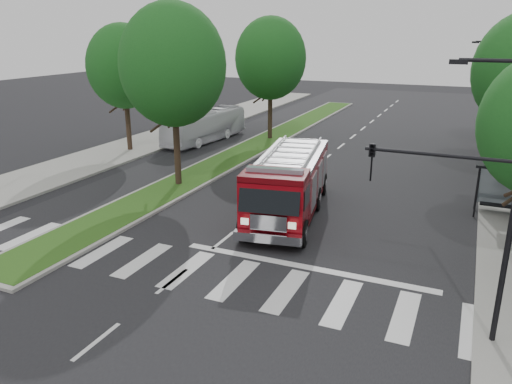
# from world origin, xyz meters

# --- Properties ---
(ground) EXTENTS (140.00, 140.00, 0.00)m
(ground) POSITION_xyz_m (0.00, 0.00, 0.00)
(ground) COLOR black
(ground) RESTS_ON ground
(sidewalk_left) EXTENTS (5.00, 80.00, 0.15)m
(sidewalk_left) POSITION_xyz_m (-14.50, 10.00, 0.07)
(sidewalk_left) COLOR gray
(sidewalk_left) RESTS_ON ground
(median) EXTENTS (3.00, 50.00, 0.15)m
(median) POSITION_xyz_m (-6.00, 18.00, 0.08)
(median) COLOR gray
(median) RESTS_ON ground
(bus_shelter) EXTENTS (3.20, 1.60, 2.61)m
(bus_shelter) POSITION_xyz_m (11.20, 8.15, 2.04)
(bus_shelter) COLOR black
(bus_shelter) RESTS_ON ground
(tree_median_near) EXTENTS (5.80, 5.80, 10.16)m
(tree_median_near) POSITION_xyz_m (-6.00, 6.00, 6.81)
(tree_median_near) COLOR black
(tree_median_near) RESTS_ON ground
(tree_median_far) EXTENTS (5.60, 5.60, 9.72)m
(tree_median_far) POSITION_xyz_m (-6.00, 20.00, 6.49)
(tree_median_far) COLOR black
(tree_median_far) RESTS_ON ground
(tree_left_mid) EXTENTS (5.20, 5.20, 9.16)m
(tree_left_mid) POSITION_xyz_m (-14.00, 12.00, 6.16)
(tree_left_mid) COLOR black
(tree_left_mid) RESTS_ON ground
(streetlight_right_near) EXTENTS (4.08, 0.22, 8.00)m
(streetlight_right_near) POSITION_xyz_m (9.61, -3.50, 4.67)
(streetlight_right_near) COLOR black
(streetlight_right_near) RESTS_ON ground
(streetlight_right_far) EXTENTS (2.11, 0.20, 8.00)m
(streetlight_right_far) POSITION_xyz_m (10.35, 20.00, 4.48)
(streetlight_right_far) COLOR black
(streetlight_right_far) RESTS_ON ground
(fire_engine) EXTENTS (4.28, 9.65, 3.23)m
(fire_engine) POSITION_xyz_m (1.45, 4.11, 1.55)
(fire_engine) COLOR #550409
(fire_engine) RESTS_ON ground
(city_bus) EXTENTS (2.95, 9.29, 2.55)m
(city_bus) POSITION_xyz_m (-10.58, 17.35, 1.27)
(city_bus) COLOR silver
(city_bus) RESTS_ON ground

